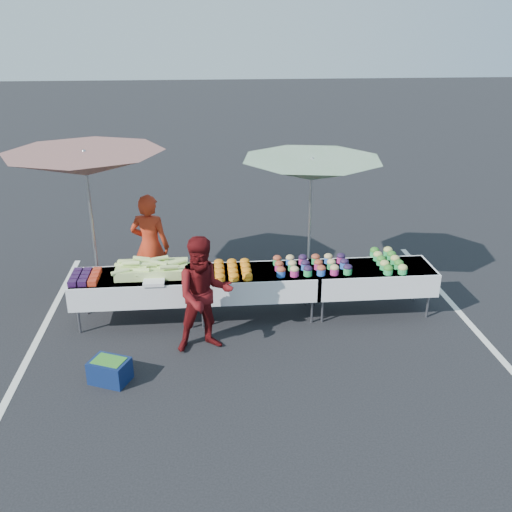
{
  "coord_description": "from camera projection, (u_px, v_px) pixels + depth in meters",
  "views": [
    {
      "loc": [
        -0.72,
        -7.82,
        4.22
      ],
      "look_at": [
        0.0,
        0.0,
        1.0
      ],
      "focal_mm": 40.0,
      "sensor_mm": 36.0,
      "label": 1
    }
  ],
  "objects": [
    {
      "name": "berry_punnets",
      "position": [
        85.0,
        277.0,
        8.3
      ],
      "size": [
        0.4,
        0.54,
        0.08
      ],
      "color": "black",
      "rests_on": "table_left"
    },
    {
      "name": "umbrella_right",
      "position": [
        312.0,
        171.0,
        8.9
      ],
      "size": [
        2.68,
        2.68,
        2.3
      ],
      "rotation": [
        0.0,
        0.0,
        0.22
      ],
      "color": "black",
      "rests_on": "ground"
    },
    {
      "name": "table_center",
      "position": [
        256.0,
        281.0,
        8.65
      ],
      "size": [
        1.86,
        0.81,
        0.75
      ],
      "color": "white",
      "rests_on": "ground"
    },
    {
      "name": "bean_baskets",
      "position": [
        388.0,
        260.0,
        8.8
      ],
      "size": [
        0.36,
        0.86,
        0.15
      ],
      "color": "green",
      "rests_on": "table_right"
    },
    {
      "name": "customer",
      "position": [
        204.0,
        295.0,
        7.68
      ],
      "size": [
        0.9,
        0.76,
        1.64
      ],
      "primitive_type": "imported",
      "rotation": [
        0.0,
        0.0,
        0.18
      ],
      "color": "#570D0F",
      "rests_on": "ground"
    },
    {
      "name": "umbrella_left",
      "position": [
        85.0,
        165.0,
        8.54
      ],
      "size": [
        2.51,
        2.51,
        2.48
      ],
      "rotation": [
        0.0,
        0.0,
        0.04
      ],
      "color": "black",
      "rests_on": "ground"
    },
    {
      "name": "storage_bin",
      "position": [
        110.0,
        370.0,
        7.19
      ],
      "size": [
        0.57,
        0.5,
        0.31
      ],
      "rotation": [
        0.0,
        0.0,
        -0.42
      ],
      "color": "#0E1E49",
      "rests_on": "ground"
    },
    {
      "name": "stripe_left",
      "position": [
        45.0,
        324.0,
        8.6
      ],
      "size": [
        0.1,
        5.0,
        0.0
      ],
      "primitive_type": "cube",
      "color": "silver",
      "rests_on": "ground"
    },
    {
      "name": "ground",
      "position": [
        256.0,
        315.0,
        8.87
      ],
      "size": [
        80.0,
        80.0,
        0.0
      ],
      "primitive_type": "plane",
      "color": "black"
    },
    {
      "name": "plastic_bags",
      "position": [
        154.0,
        282.0,
        8.17
      ],
      "size": [
        0.3,
        0.25,
        0.05
      ],
      "primitive_type": "cube",
      "color": "white",
      "rests_on": "table_left"
    },
    {
      "name": "vendor",
      "position": [
        150.0,
        246.0,
        9.21
      ],
      "size": [
        0.72,
        0.57,
        1.74
      ],
      "primitive_type": "imported",
      "rotation": [
        0.0,
        0.0,
        2.87
      ],
      "color": "#B12C14",
      "rests_on": "ground"
    },
    {
      "name": "carrot_bowls",
      "position": [
        233.0,
        269.0,
        8.53
      ],
      "size": [
        0.55,
        0.69,
        0.11
      ],
      "color": "orange",
      "rests_on": "table_center"
    },
    {
      "name": "table_left",
      "position": [
        136.0,
        286.0,
        8.5
      ],
      "size": [
        1.86,
        0.81,
        0.75
      ],
      "color": "white",
      "rests_on": "ground"
    },
    {
      "name": "potato_cups",
      "position": [
        312.0,
        264.0,
        8.63
      ],
      "size": [
        1.14,
        0.58,
        0.16
      ],
      "color": "blue",
      "rests_on": "table_right"
    },
    {
      "name": "corn_pile",
      "position": [
        152.0,
        268.0,
        8.46
      ],
      "size": [
        1.16,
        0.57,
        0.26
      ],
      "color": "#B7E374",
      "rests_on": "table_left"
    },
    {
      "name": "table_right",
      "position": [
        372.0,
        277.0,
        8.8
      ],
      "size": [
        1.86,
        0.81,
        0.75
      ],
      "color": "white",
      "rests_on": "ground"
    },
    {
      "name": "stripe_right",
      "position": [
        454.0,
        307.0,
        9.14
      ],
      "size": [
        0.1,
        5.0,
        0.0
      ],
      "primitive_type": "cube",
      "color": "silver",
      "rests_on": "ground"
    }
  ]
}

